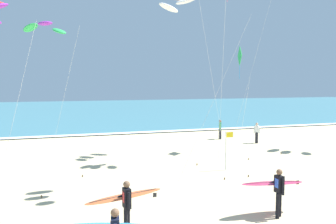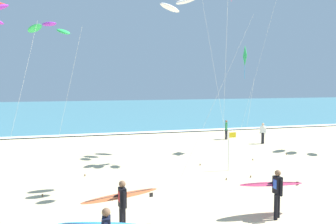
{
  "view_description": "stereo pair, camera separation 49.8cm",
  "coord_description": "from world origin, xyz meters",
  "px_view_note": "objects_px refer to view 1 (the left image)",
  "views": [
    {
      "loc": [
        -4.69,
        -7.44,
        4.7
      ],
      "look_at": [
        0.22,
        7.11,
        3.45
      ],
      "focal_mm": 39.67,
      "sensor_mm": 36.0,
      "label": 1
    },
    {
      "loc": [
        -4.22,
        -7.59,
        4.7
      ],
      "look_at": [
        0.22,
        7.11,
        3.45
      ],
      "focal_mm": 39.67,
      "sensor_mm": 36.0,
      "label": 2
    }
  ],
  "objects_px": {
    "surfer_trailing": "(276,186)",
    "bystander_green_top": "(220,129)",
    "surfer_lead": "(125,200)",
    "kite_arc_amber_low": "(177,3)",
    "bystander_white_top": "(257,133)",
    "lifeguard_flag": "(227,147)",
    "kite_arc_violet_mid": "(45,28)",
    "kite_diamond_emerald_far": "(240,59)"
  },
  "relations": [
    {
      "from": "surfer_trailing",
      "to": "bystander_green_top",
      "type": "xyz_separation_m",
      "value": [
        6.1,
        16.46,
        -0.24
      ]
    },
    {
      "from": "surfer_lead",
      "to": "kite_arc_amber_low",
      "type": "distance_m",
      "value": 8.83
    },
    {
      "from": "bystander_white_top",
      "to": "bystander_green_top",
      "type": "relative_size",
      "value": 1.0
    },
    {
      "from": "bystander_green_top",
      "to": "bystander_white_top",
      "type": "bearing_deg",
      "value": -57.55
    },
    {
      "from": "bystander_white_top",
      "to": "lifeguard_flag",
      "type": "xyz_separation_m",
      "value": [
        -6.3,
        -7.1,
        0.45
      ]
    },
    {
      "from": "kite_arc_violet_mid",
      "to": "lifeguard_flag",
      "type": "height_order",
      "value": "kite_arc_violet_mid"
    },
    {
      "from": "kite_diamond_emerald_far",
      "to": "bystander_white_top",
      "type": "relative_size",
      "value": 4.47
    },
    {
      "from": "lifeguard_flag",
      "to": "bystander_green_top",
      "type": "bearing_deg",
      "value": 65.15
    },
    {
      "from": "kite_diamond_emerald_far",
      "to": "kite_arc_amber_low",
      "type": "relative_size",
      "value": 0.84
    },
    {
      "from": "kite_arc_amber_low",
      "to": "bystander_white_top",
      "type": "height_order",
      "value": "kite_arc_amber_low"
    },
    {
      "from": "kite_diamond_emerald_far",
      "to": "lifeguard_flag",
      "type": "relative_size",
      "value": 3.38
    },
    {
      "from": "surfer_trailing",
      "to": "kite_diamond_emerald_far",
      "type": "height_order",
      "value": "kite_diamond_emerald_far"
    },
    {
      "from": "surfer_trailing",
      "to": "lifeguard_flag",
      "type": "distance_m",
      "value": 6.81
    },
    {
      "from": "surfer_trailing",
      "to": "kite_arc_amber_low",
      "type": "relative_size",
      "value": 0.3
    },
    {
      "from": "kite_diamond_emerald_far",
      "to": "lifeguard_flag",
      "type": "height_order",
      "value": "kite_diamond_emerald_far"
    },
    {
      "from": "kite_arc_violet_mid",
      "to": "lifeguard_flag",
      "type": "xyz_separation_m",
      "value": [
        8.99,
        -3.63,
        -6.32
      ]
    },
    {
      "from": "bystander_green_top",
      "to": "kite_arc_amber_low",
      "type": "bearing_deg",
      "value": -124.18
    },
    {
      "from": "surfer_trailing",
      "to": "bystander_white_top",
      "type": "distance_m",
      "value": 15.81
    },
    {
      "from": "lifeguard_flag",
      "to": "kite_arc_violet_mid",
      "type": "bearing_deg",
      "value": 158.04
    },
    {
      "from": "surfer_trailing",
      "to": "kite_arc_violet_mid",
      "type": "bearing_deg",
      "value": 125.97
    },
    {
      "from": "kite_arc_violet_mid",
      "to": "surfer_trailing",
      "type": "bearing_deg",
      "value": -54.03
    },
    {
      "from": "surfer_lead",
      "to": "surfer_trailing",
      "type": "bearing_deg",
      "value": -1.91
    },
    {
      "from": "surfer_trailing",
      "to": "bystander_green_top",
      "type": "bearing_deg",
      "value": 69.66
    },
    {
      "from": "surfer_lead",
      "to": "kite_arc_violet_mid",
      "type": "bearing_deg",
      "value": 101.84
    },
    {
      "from": "kite_arc_violet_mid",
      "to": "kite_diamond_emerald_far",
      "type": "xyz_separation_m",
      "value": [
        12.41,
        1.13,
        -1.32
      ]
    },
    {
      "from": "surfer_trailing",
      "to": "surfer_lead",
      "type": "bearing_deg",
      "value": 178.09
    },
    {
      "from": "surfer_lead",
      "to": "bystander_green_top",
      "type": "xyz_separation_m",
      "value": [
        11.44,
        16.29,
        -0.24
      ]
    },
    {
      "from": "bystander_white_top",
      "to": "bystander_green_top",
      "type": "distance_m",
      "value": 3.25
    },
    {
      "from": "kite_arc_amber_low",
      "to": "lifeguard_flag",
      "type": "xyz_separation_m",
      "value": [
        3.64,
        2.23,
        -6.83
      ]
    },
    {
      "from": "kite_diamond_emerald_far",
      "to": "bystander_white_top",
      "type": "height_order",
      "value": "kite_diamond_emerald_far"
    },
    {
      "from": "kite_arc_amber_low",
      "to": "bystander_green_top",
      "type": "distance_m",
      "value": 16.31
    },
    {
      "from": "kite_diamond_emerald_far",
      "to": "surfer_lead",
      "type": "bearing_deg",
      "value": -132.56
    },
    {
      "from": "kite_arc_amber_low",
      "to": "bystander_white_top",
      "type": "bearing_deg",
      "value": 43.2
    },
    {
      "from": "surfer_lead",
      "to": "kite_diamond_emerald_far",
      "type": "distance_m",
      "value": 16.09
    },
    {
      "from": "bystander_white_top",
      "to": "bystander_green_top",
      "type": "bearing_deg",
      "value": 122.45
    },
    {
      "from": "surfer_lead",
      "to": "bystander_white_top",
      "type": "bearing_deg",
      "value": 45.79
    },
    {
      "from": "surfer_trailing",
      "to": "kite_arc_amber_low",
      "type": "height_order",
      "value": "kite_arc_amber_low"
    },
    {
      "from": "bystander_white_top",
      "to": "surfer_lead",
      "type": "bearing_deg",
      "value": -134.21
    },
    {
      "from": "bystander_green_top",
      "to": "lifeguard_flag",
      "type": "bearing_deg",
      "value": -114.85
    },
    {
      "from": "kite_diamond_emerald_far",
      "to": "kite_arc_amber_low",
      "type": "bearing_deg",
      "value": -135.26
    },
    {
      "from": "surfer_trailing",
      "to": "bystander_green_top",
      "type": "relative_size",
      "value": 1.58
    },
    {
      "from": "bystander_green_top",
      "to": "lifeguard_flag",
      "type": "height_order",
      "value": "lifeguard_flag"
    }
  ]
}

